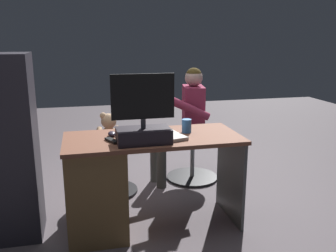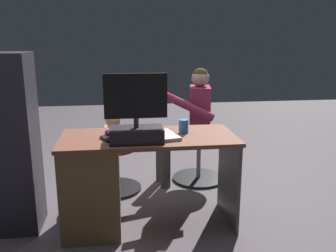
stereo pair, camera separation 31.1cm
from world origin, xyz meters
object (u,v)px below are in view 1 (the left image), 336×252
at_px(office_chair_teddy, 110,165).
at_px(visitor_chair, 192,154).
at_px(teddy_bear, 109,130).
at_px(computer_mouse, 112,134).
at_px(monitor, 143,124).
at_px(cup, 187,126).
at_px(person, 185,116).
at_px(desk, 109,182).
at_px(tv_remote, 112,141).
at_px(keyboard, 148,134).

distance_m(office_chair_teddy, visitor_chair, 0.88).
bearing_deg(teddy_bear, computer_mouse, 88.02).
distance_m(monitor, office_chair_teddy, 1.07).
xyz_separation_m(monitor, visitor_chair, (-0.69, -1.02, -0.60)).
bearing_deg(teddy_bear, office_chair_teddy, 90.00).
bearing_deg(teddy_bear, cup, 129.77).
relative_size(office_chair_teddy, person, 0.43).
bearing_deg(desk, tv_remote, 108.74).
height_order(desk, office_chair_teddy, desk).
bearing_deg(office_chair_teddy, visitor_chair, -170.02).
relative_size(keyboard, office_chair_teddy, 0.83).
height_order(office_chair_teddy, person, person).
bearing_deg(desk, office_chair_teddy, -94.90).
height_order(cup, office_chair_teddy, cup).
distance_m(cup, visitor_chair, 1.02).
bearing_deg(person, monitor, 59.25).
bearing_deg(desk, cup, -175.10).
bearing_deg(computer_mouse, desk, 63.82).
bearing_deg(computer_mouse, monitor, 132.21).
distance_m(cup, office_chair_teddy, 1.01).
bearing_deg(tv_remote, monitor, 139.08).
height_order(tv_remote, person, person).
height_order(monitor, office_chair_teddy, monitor).
bearing_deg(person, computer_mouse, 44.05).
xyz_separation_m(tv_remote, visitor_chair, (-0.91, -0.95, -0.47)).
bearing_deg(cup, tv_remote, 12.10).
height_order(cup, tv_remote, cup).
height_order(cup, person, person).
xyz_separation_m(keyboard, office_chair_teddy, (0.25, -0.67, -0.47)).
bearing_deg(office_chair_teddy, desk, 85.10).
xyz_separation_m(monitor, person, (-0.60, -1.00, -0.19)).
relative_size(desk, cup, 12.51).
distance_m(tv_remote, person, 1.24).
distance_m(tv_remote, office_chair_teddy, 0.92).
xyz_separation_m(cup, office_chair_teddy, (0.56, -0.66, -0.52)).
relative_size(desk, computer_mouse, 13.95).
relative_size(desk, monitor, 2.72).
xyz_separation_m(computer_mouse, teddy_bear, (-0.02, -0.65, -0.14)).
xyz_separation_m(monitor, teddy_bear, (0.18, -0.88, -0.26)).
distance_m(cup, teddy_bear, 0.90).
height_order(monitor, visitor_chair, monitor).
bearing_deg(keyboard, cup, -179.47).
xyz_separation_m(keyboard, teddy_bear, (0.25, -0.68, -0.13)).
bearing_deg(cup, computer_mouse, -2.56).
distance_m(monitor, keyboard, 0.24).
height_order(computer_mouse, teddy_bear, teddy_bear).
xyz_separation_m(office_chair_teddy, visitor_chair, (-0.87, -0.15, -0.00)).
height_order(desk, computer_mouse, computer_mouse).
height_order(desk, person, person).
relative_size(desk, keyboard, 3.19).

